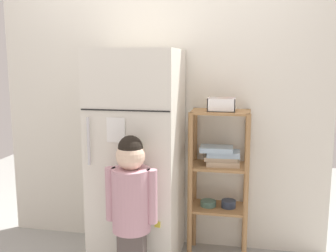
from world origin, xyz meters
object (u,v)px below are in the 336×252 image
child_standing (131,199)px  fruit_bin (223,106)px  pantry_shelf_unit (220,170)px  refrigerator (138,158)px

child_standing → fruit_bin: fruit_bin is taller
child_standing → pantry_shelf_unit: (0.52, 0.60, 0.05)m
refrigerator → fruit_bin: size_ratio=7.98×
pantry_shelf_unit → refrigerator: bearing=-165.6°
refrigerator → fruit_bin: (0.61, 0.14, 0.39)m
pantry_shelf_unit → fruit_bin: 0.49m
refrigerator → fruit_bin: 0.74m
child_standing → pantry_shelf_unit: pantry_shelf_unit is taller
pantry_shelf_unit → fruit_bin: fruit_bin is taller
child_standing → fruit_bin: size_ratio=5.28×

